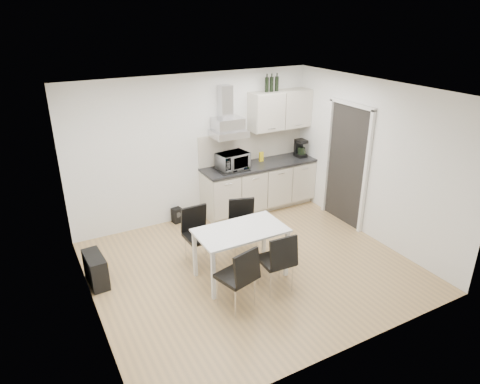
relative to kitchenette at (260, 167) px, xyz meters
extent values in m
plane|color=tan|center=(-1.19, -1.73, -0.83)|extent=(4.50, 4.50, 0.00)
cube|color=white|center=(-1.19, 0.27, 0.47)|extent=(4.50, 0.10, 2.60)
cube|color=white|center=(-1.19, -3.73, 0.47)|extent=(4.50, 0.10, 2.60)
cube|color=white|center=(-3.44, -1.73, 0.47)|extent=(0.10, 4.00, 2.60)
cube|color=white|center=(1.06, -1.73, 0.47)|extent=(0.10, 4.00, 2.60)
plane|color=white|center=(-1.19, -1.73, 1.77)|extent=(4.50, 4.50, 0.00)
cube|color=white|center=(1.02, -1.18, 0.22)|extent=(0.08, 1.04, 2.10)
cube|color=beige|center=(-0.04, 0.01, -0.78)|extent=(2.16, 0.52, 0.10)
cube|color=beige|center=(-0.04, -0.03, -0.35)|extent=(2.20, 0.60, 0.76)
cube|color=#242527|center=(-0.04, -0.04, 0.07)|extent=(2.22, 0.64, 0.04)
cube|color=beige|center=(-0.04, 0.25, 0.38)|extent=(2.20, 0.02, 0.58)
cube|color=beige|center=(0.46, 0.09, 1.02)|extent=(1.20, 0.35, 0.70)
cube|color=silver|center=(-0.64, 0.05, 0.82)|extent=(0.60, 0.46, 0.30)
cube|color=silver|center=(-0.64, 0.16, 1.27)|extent=(0.22, 0.20, 0.55)
imported|color=silver|center=(-0.61, -0.05, 0.27)|extent=(0.58, 0.37, 0.37)
cube|color=yellow|center=(0.06, 0.07, 0.18)|extent=(0.08, 0.04, 0.18)
cylinder|color=brown|center=(0.89, -0.08, 0.14)|extent=(0.04, 0.04, 0.11)
cylinder|color=#4C6626|center=(0.95, -0.08, 0.14)|extent=(0.04, 0.04, 0.11)
cylinder|color=black|center=(0.16, 0.09, 1.53)|extent=(0.07, 0.07, 0.32)
cylinder|color=black|center=(0.26, 0.09, 1.53)|extent=(0.07, 0.07, 0.32)
cylinder|color=black|center=(0.37, 0.09, 1.53)|extent=(0.07, 0.07, 0.32)
cube|color=white|center=(-1.43, -1.87, -0.10)|extent=(1.25, 0.72, 0.03)
cube|color=white|center=(-2.01, -2.17, -0.47)|extent=(0.05, 0.05, 0.72)
cube|color=white|center=(-0.86, -2.18, -0.47)|extent=(0.05, 0.05, 0.72)
cube|color=white|center=(-2.01, -1.56, -0.47)|extent=(0.05, 0.05, 0.72)
cube|color=white|center=(-0.86, -1.56, -0.47)|extent=(0.05, 0.05, 0.72)
cube|color=black|center=(-3.31, -1.07, -0.61)|extent=(0.26, 0.55, 0.45)
cube|color=gold|center=(-3.19, -1.07, -0.44)|extent=(0.04, 0.49, 0.07)
cube|color=black|center=(-1.64, 0.17, -0.69)|extent=(0.19, 0.17, 0.28)
camera|label=1|loc=(-3.95, -6.47, 2.73)|focal=32.00mm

